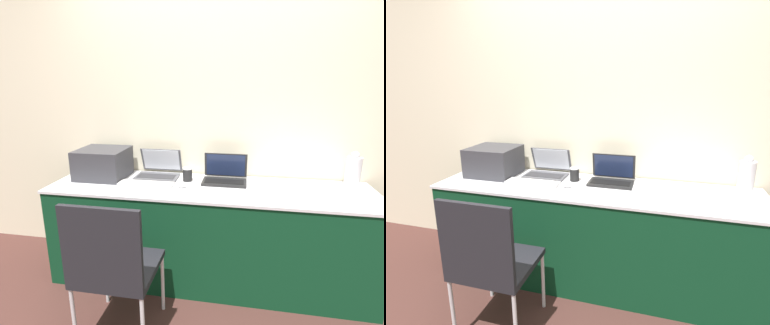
# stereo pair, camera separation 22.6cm
# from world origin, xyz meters

# --- Properties ---
(ground_plane) EXTENTS (14.00, 14.00, 0.00)m
(ground_plane) POSITION_xyz_m (0.00, 0.00, 0.00)
(ground_plane) COLOR #472823
(wall_back) EXTENTS (8.00, 0.05, 2.60)m
(wall_back) POSITION_xyz_m (0.00, 0.68, 1.30)
(wall_back) COLOR beige
(wall_back) RESTS_ON ground_plane
(table) EXTENTS (2.49, 0.65, 0.80)m
(table) POSITION_xyz_m (0.00, 0.31, 0.40)
(table) COLOR #0C381E
(table) RESTS_ON ground_plane
(printer) EXTENTS (0.40, 0.38, 0.24)m
(printer) POSITION_xyz_m (-0.92, 0.41, 0.93)
(printer) COLOR #333338
(printer) RESTS_ON table
(laptop_left) EXTENTS (0.36, 0.31, 0.22)m
(laptop_left) POSITION_xyz_m (-0.46, 0.51, 0.85)
(laptop_left) COLOR #4C4C51
(laptop_left) RESTS_ON table
(laptop_right) EXTENTS (0.35, 0.25, 0.22)m
(laptop_right) POSITION_xyz_m (0.11, 0.46, 0.85)
(laptop_right) COLOR black
(laptop_right) RESTS_ON table
(external_keyboard) EXTENTS (0.43, 0.13, 0.02)m
(external_keyboard) POSITION_xyz_m (-0.49, 0.26, 0.81)
(external_keyboard) COLOR silver
(external_keyboard) RESTS_ON table
(coffee_cup) EXTENTS (0.08, 0.08, 0.11)m
(coffee_cup) POSITION_xyz_m (-0.19, 0.43, 0.86)
(coffee_cup) COLOR black
(coffee_cup) RESTS_ON table
(mouse) EXTENTS (0.07, 0.04, 0.04)m
(mouse) POSITION_xyz_m (-0.20, 0.25, 0.82)
(mouse) COLOR silver
(mouse) RESTS_ON table
(metal_pitcher) EXTENTS (0.11, 0.11, 0.28)m
(metal_pitcher) POSITION_xyz_m (1.09, 0.51, 0.93)
(metal_pitcher) COLOR silver
(metal_pitcher) RESTS_ON table
(chair) EXTENTS (0.47, 0.46, 0.96)m
(chair) POSITION_xyz_m (-0.48, -0.42, 0.55)
(chair) COLOR black
(chair) RESTS_ON ground_plane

